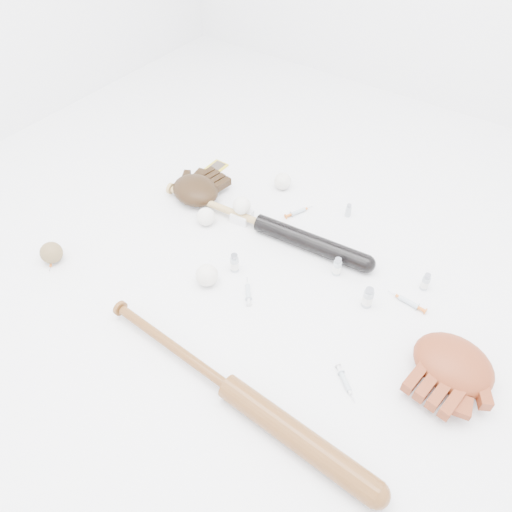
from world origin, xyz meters
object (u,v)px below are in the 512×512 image
Objects in this scene: glove_dark at (195,190)px; pedestal at (242,216)px; bat_dark at (260,223)px; bat_wood at (229,388)px.

pedestal is (0.24, 0.00, -0.02)m from glove_dark.
bat_dark is at bearing -2.45° from pedestal.
pedestal is (-0.42, 0.64, -0.02)m from bat_wood.
bat_dark is 0.33m from glove_dark.
bat_dark is at bearing 8.79° from glove_dark.
glove_dark reaches higher than pedestal.
bat_dark is at bearing 120.58° from bat_wood.
glove_dark is 0.24m from pedestal.
bat_wood is 0.76m from pedestal.
bat_dark is 3.75× the size of glove_dark.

